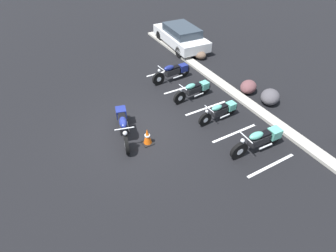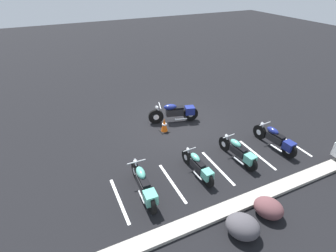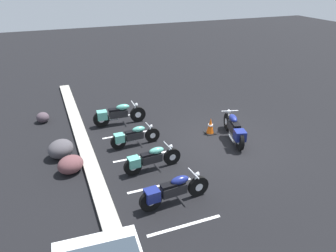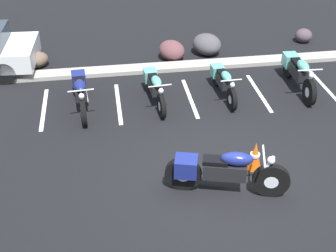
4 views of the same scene
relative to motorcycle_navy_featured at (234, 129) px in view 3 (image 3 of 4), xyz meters
name	(u,v)px [view 3 (image 3 of 4)]	position (x,y,z in m)	size (l,w,h in m)	color
ground	(224,141)	(0.08, 0.38, -0.51)	(60.00, 60.00, 0.00)	black
motorcycle_navy_featured	(234,129)	(0.00, 0.00, 0.00)	(2.37, 0.96, 0.95)	black
parked_bike_0	(172,191)	(-2.69, 3.74, -0.05)	(0.61, 2.18, 0.86)	black
parked_bike_1	(150,159)	(-0.81, 3.75, -0.08)	(0.57, 2.04, 0.80)	black
parked_bike_2	(133,136)	(1.02, 3.80, -0.10)	(0.55, 1.95, 0.77)	black
parked_bike_3	(117,114)	(3.13, 3.91, -0.03)	(0.64, 2.29, 0.90)	black
concrete_curb	(91,166)	(0.08, 5.57, -0.45)	(18.00, 0.50, 0.12)	#A8A399
landscape_rock_1	(61,149)	(1.18, 6.44, -0.18)	(0.95, 0.80, 0.66)	#4A474C
landscape_rock_2	(71,164)	(0.04, 6.23, -0.21)	(0.88, 0.72, 0.59)	brown
landscape_rock_3	(43,117)	(4.56, 6.91, -0.28)	(0.54, 0.55, 0.45)	#4B3E47
traffic_cone	(210,126)	(0.88, 0.57, -0.19)	(0.40, 0.40, 0.68)	black
stall_line_0	(185,226)	(-3.66, 3.75, -0.50)	(0.10, 2.10, 0.00)	white
stall_line_1	(160,186)	(-1.76, 3.75, -0.50)	(0.10, 2.10, 0.00)	white
stall_line_2	(142,156)	(0.14, 3.75, -0.50)	(0.10, 2.10, 0.00)	white
stall_line_3	(128,134)	(2.04, 3.75, -0.50)	(0.10, 2.10, 0.00)	white
stall_line_4	(117,117)	(3.93, 3.75, -0.50)	(0.10, 2.10, 0.00)	white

